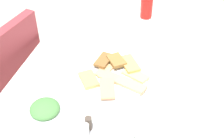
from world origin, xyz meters
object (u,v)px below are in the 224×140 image
Objects in this scene: salad_plate_rice at (45,110)px; dining_table at (111,86)px; pide_platter at (113,77)px; soda_can at (147,7)px; fork at (187,74)px; paper_napkin at (183,74)px; dining_chair at (4,86)px; spoon at (179,73)px; salad_plate_greens at (152,129)px; condiment_caddy at (87,130)px.

dining_table is at bearing -30.81° from salad_plate_rice.
soda_can is (0.56, -0.04, 0.05)m from pide_platter.
paper_napkin is at bearing 98.22° from fork.
dining_chair is (0.01, 0.61, -0.16)m from dining_table.
spoon is (0.07, -0.29, 0.09)m from dining_table.
fork is (0.06, -0.94, 0.26)m from dining_chair.
pide_platter is (-0.04, -0.02, 0.10)m from dining_table.
soda_can is at bearing 39.43° from fork.
spoon is (0.36, -0.06, -0.01)m from salad_plate_greens.
pide_platter is at bearing 118.23° from fork.
dining_chair reaches higher than fork.
condiment_caddy is (-0.43, 0.32, 0.02)m from fork.
salad_plate_greens reaches higher than pide_platter.
dining_chair is at bearing 101.82° from fork.
fork is (-0.45, -0.27, -0.06)m from soda_can.
soda_can is at bearing -52.91° from dining_chair.
pide_platter is 2.65× the size of paper_napkin.
salad_plate_greens is at bearing -73.33° from condiment_caddy.
dining_chair is at bearing 53.57° from salad_plate_rice.
salad_plate_greens is 0.37m from fork.
dining_chair is at bearing 127.09° from soda_can.
dining_table is 4.94× the size of salad_plate_greens.
salad_plate_greens is (-0.25, -0.22, 0.01)m from pide_platter.
salad_plate_rice is at bearing 134.38° from fork.
salad_plate_rice is 0.62m from paper_napkin.
salad_plate_rice is at bearing 134.87° from spoon.
dining_chair is 0.90m from soda_can.
salad_plate_greens is 1.18× the size of fork.
condiment_caddy is at bearing -120.79° from dining_chair.
paper_napkin is at bearing -35.14° from condiment_caddy.
paper_napkin is at bearing -68.85° from pide_platter.
soda_can is at bearing 29.49° from paper_napkin.
soda_can is 1.25× the size of condiment_caddy.
condiment_caddy is at bearing 177.89° from pide_platter.
dining_table is 0.35m from fork.
dining_chair is at bearing 89.18° from dining_table.
salad_plate_greens reaches higher than spoon.
pide_platter is 3.24× the size of condiment_caddy.
salad_plate_greens is (-0.30, -0.85, 0.27)m from dining_chair.
salad_plate_rice is at bearing -126.43° from dining_chair.
spoon is 0.52m from condiment_caddy.
dining_chair is 0.69m from pide_platter.
salad_plate_greens reaches higher than dining_table.
salad_plate_greens is 0.42m from salad_plate_rice.
pide_platter reaches higher than fork.
spoon is (0.38, -0.48, -0.01)m from salad_plate_rice.
salad_plate_rice is (-0.32, -0.43, 0.27)m from dining_chair.
pide_platter is 0.56m from soda_can.
salad_plate_greens is 1.92× the size of soda_can.
spoon is (-0.45, -0.24, -0.06)m from soda_can.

